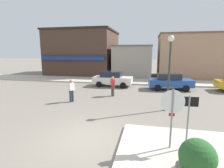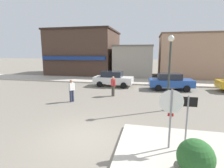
# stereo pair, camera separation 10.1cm
# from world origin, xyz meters

# --- Properties ---
(ground_plane) EXTENTS (160.00, 160.00, 0.00)m
(ground_plane) POSITION_xyz_m (0.00, 0.00, 0.00)
(ground_plane) COLOR gray
(sidewalk_corner) EXTENTS (6.40, 4.80, 0.15)m
(sidewalk_corner) POSITION_xyz_m (4.64, -0.95, 0.07)
(sidewalk_corner) COLOR beige
(sidewalk_corner) RESTS_ON ground
(kerb_far) EXTENTS (80.00, 4.00, 0.15)m
(kerb_far) POSITION_xyz_m (0.00, 14.38, 0.07)
(kerb_far) COLOR beige
(kerb_far) RESTS_ON ground
(stop_sign) EXTENTS (0.82, 0.07, 2.30)m
(stop_sign) POSITION_xyz_m (3.27, -0.28, 1.52)
(stop_sign) COLOR gray
(stop_sign) RESTS_ON ground
(one_way_sign) EXTENTS (0.60, 0.06, 2.10)m
(one_way_sign) POSITION_xyz_m (3.82, -0.23, 1.33)
(one_way_sign) COLOR gray
(one_way_sign) RESTS_ON ground
(planter) EXTENTS (1.10, 1.10, 1.23)m
(planter) POSITION_xyz_m (3.81, -1.67, 0.56)
(planter) COLOR gray
(planter) RESTS_ON ground
(lamp_post) EXTENTS (0.36, 0.36, 4.54)m
(lamp_post) POSITION_xyz_m (3.63, 4.42, 2.96)
(lamp_post) COLOR #333833
(lamp_post) RESTS_ON ground
(parked_car_nearest) EXTENTS (4.07, 2.02, 1.56)m
(parked_car_nearest) POSITION_xyz_m (-1.20, 11.24, 0.81)
(parked_car_nearest) COLOR white
(parked_car_nearest) RESTS_ON ground
(parked_car_second) EXTENTS (4.12, 2.12, 1.56)m
(parked_car_second) POSITION_xyz_m (4.47, 10.70, 0.81)
(parked_car_second) COLOR #234C9E
(parked_car_second) RESTS_ON ground
(pedestrian_crossing_near) EXTENTS (0.38, 0.52, 1.61)m
(pedestrian_crossing_near) POSITION_xyz_m (-2.92, 4.94, 0.87)
(pedestrian_crossing_near) COLOR #2D334C
(pedestrian_crossing_near) RESTS_ON ground
(pedestrian_crossing_far) EXTENTS (0.45, 0.46, 1.61)m
(pedestrian_crossing_far) POSITION_xyz_m (-0.35, 7.22, 0.87)
(pedestrian_crossing_far) COLOR #4C473D
(pedestrian_crossing_far) RESTS_ON ground
(building_corner_shop) EXTENTS (10.02, 9.63, 6.86)m
(building_corner_shop) POSITION_xyz_m (-7.87, 20.94, 3.44)
(building_corner_shop) COLOR #473328
(building_corner_shop) RESTS_ON ground
(building_storefront_left_near) EXTENTS (5.41, 7.41, 4.46)m
(building_storefront_left_near) POSITION_xyz_m (0.19, 20.17, 2.23)
(building_storefront_left_near) COLOR #9E9384
(building_storefront_left_near) RESTS_ON ground
(building_storefront_left_mid) EXTENTS (8.80, 6.80, 5.97)m
(building_storefront_left_mid) POSITION_xyz_m (8.14, 20.23, 2.99)
(building_storefront_left_mid) COLOR tan
(building_storefront_left_mid) RESTS_ON ground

